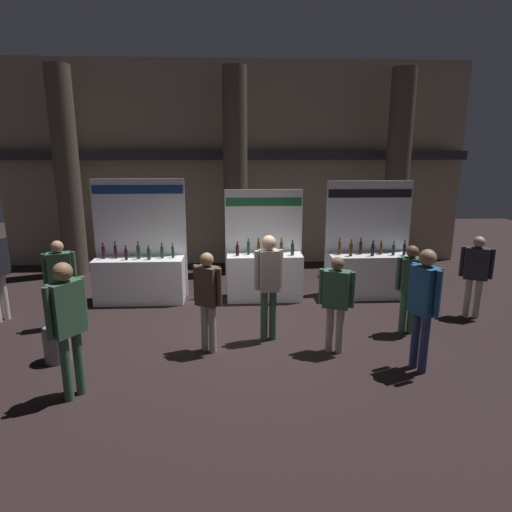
{
  "coord_description": "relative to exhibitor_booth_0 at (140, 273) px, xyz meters",
  "views": [
    {
      "loc": [
        -0.06,
        -7.24,
        3.2
      ],
      "look_at": [
        0.34,
        0.61,
        1.28
      ],
      "focal_mm": 30.85,
      "sensor_mm": 36.0,
      "label": 1
    }
  ],
  "objects": [
    {
      "name": "ground_plane",
      "position": [
        2.07,
        -1.91,
        -0.62
      ],
      "size": [
        25.5,
        25.5,
        0.0
      ],
      "primitive_type": "plane",
      "color": "black"
    },
    {
      "name": "visitor_1",
      "position": [
        -1.12,
        -1.37,
        0.35
      ],
      "size": [
        0.55,
        0.35,
        1.63
      ],
      "rotation": [
        0.0,
        0.0,
        0.3
      ],
      "color": "navy",
      "rests_on": "ground_plane"
    },
    {
      "name": "visitor_5",
      "position": [
        2.59,
        -2.12,
        0.47
      ],
      "size": [
        0.49,
        0.28,
        1.83
      ],
      "rotation": [
        0.0,
        0.0,
        0.17
      ],
      "color": "#33563D",
      "rests_on": "ground_plane"
    },
    {
      "name": "visitor_8",
      "position": [
        5.06,
        -1.97,
        0.32
      ],
      "size": [
        0.48,
        0.31,
        1.6
      ],
      "rotation": [
        0.0,
        0.0,
        2.95
      ],
      "color": "#33563D",
      "rests_on": "ground_plane"
    },
    {
      "name": "visitor_3",
      "position": [
        3.61,
        -2.64,
        0.32
      ],
      "size": [
        0.53,
        0.37,
        1.58
      ],
      "rotation": [
        0.0,
        0.0,
        5.87
      ],
      "color": "#ADA393",
      "rests_on": "ground_plane"
    },
    {
      "name": "exhibitor_booth_2",
      "position": [
        4.99,
        0.07,
        -0.01
      ],
      "size": [
        1.9,
        0.66,
        2.53
      ],
      "color": "white",
      "rests_on": "ground_plane"
    },
    {
      "name": "visitor_6",
      "position": [
        -0.11,
        -3.79,
        0.49
      ],
      "size": [
        0.4,
        0.51,
        1.84
      ],
      "rotation": [
        0.0,
        0.0,
        0.98
      ],
      "color": "#33563D",
      "rests_on": "ground_plane"
    },
    {
      "name": "visitor_0",
      "position": [
        4.72,
        -3.31,
        0.5
      ],
      "size": [
        0.37,
        0.51,
        1.84
      ],
      "rotation": [
        0.0,
        0.0,
        1.95
      ],
      "color": "navy",
      "rests_on": "ground_plane"
    },
    {
      "name": "visitor_4",
      "position": [
        1.59,
        -2.52,
        0.35
      ],
      "size": [
        0.46,
        0.38,
        1.64
      ],
      "rotation": [
        0.0,
        0.0,
        2.59
      ],
      "color": "#ADA393",
      "rests_on": "ground_plane"
    },
    {
      "name": "trash_bin",
      "position": [
        -0.74,
        -2.74,
        -0.32
      ],
      "size": [
        0.38,
        0.38,
        0.58
      ],
      "color": "slate",
      "rests_on": "ground_plane"
    },
    {
      "name": "hall_colonnade",
      "position": [
        2.07,
        3.06,
        2.11
      ],
      "size": [
        12.75,
        1.44,
        5.51
      ],
      "color": "gray",
      "rests_on": "ground_plane"
    },
    {
      "name": "visitor_7",
      "position": [
        6.63,
        -1.28,
        0.34
      ],
      "size": [
        0.53,
        0.4,
        1.6
      ],
      "rotation": [
        0.0,
        0.0,
        2.66
      ],
      "color": "#ADA393",
      "rests_on": "ground_plane"
    },
    {
      "name": "exhibitor_booth_1",
      "position": [
        2.67,
        0.03,
        -0.01
      ],
      "size": [
        1.69,
        0.66,
        2.36
      ],
      "color": "white",
      "rests_on": "ground_plane"
    },
    {
      "name": "exhibitor_booth_0",
      "position": [
        0.0,
        0.0,
        0.0
      ],
      "size": [
        1.96,
        0.66,
        2.6
      ],
      "color": "white",
      "rests_on": "ground_plane"
    }
  ]
}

